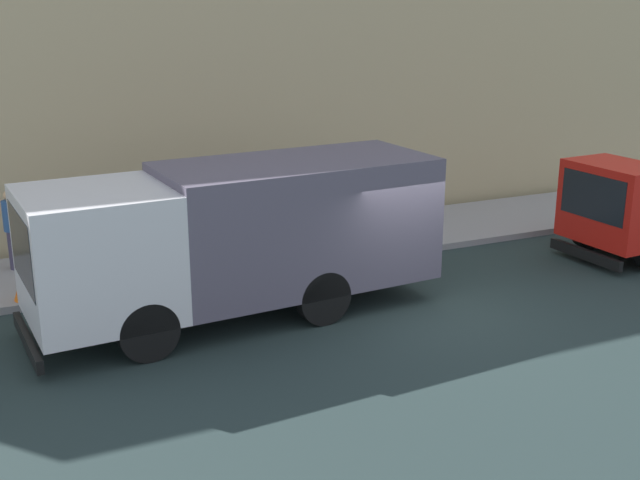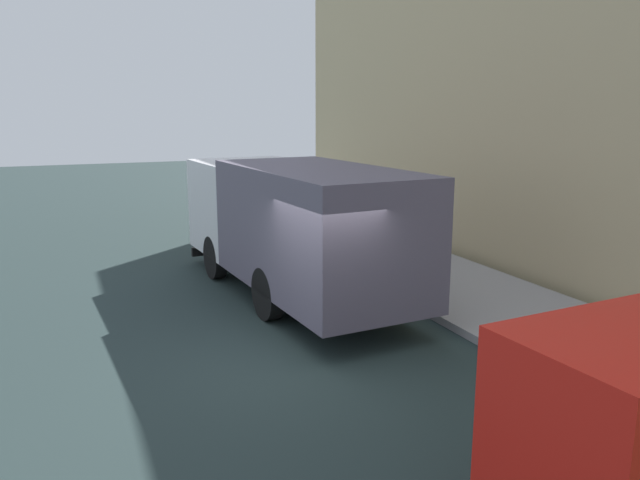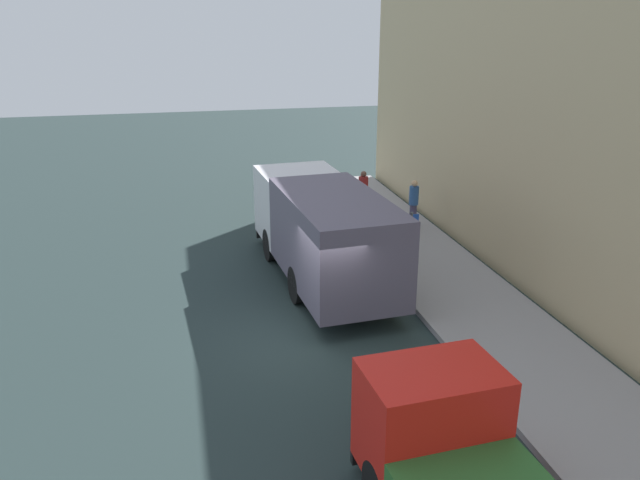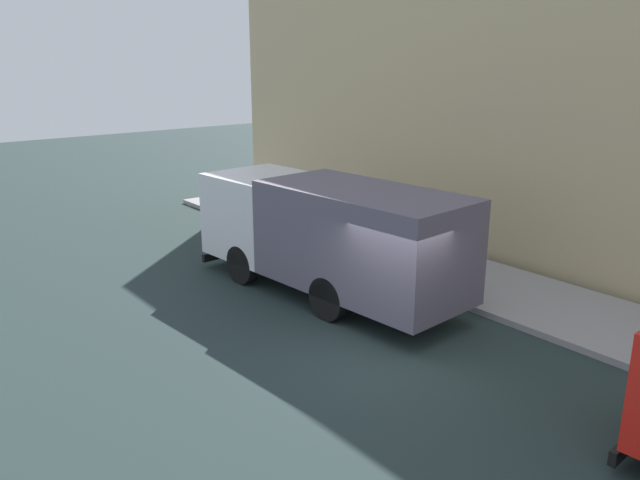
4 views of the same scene
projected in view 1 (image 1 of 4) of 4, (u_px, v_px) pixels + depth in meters
ground at (415, 308)px, 15.91m from camera, size 80.00×80.00×0.00m
sidewalk at (319, 243)px, 19.92m from camera, size 3.26×30.00×0.16m
building_facade at (284, 38)px, 20.37m from camera, size 0.50×30.00×9.88m
large_utility_truck at (239, 233)px, 15.06m from camera, size 3.02×7.98×2.94m
pedestrian_walking at (12, 228)px, 17.48m from camera, size 0.44×0.44×1.78m
traffic_cone_orange at (26, 282)px, 15.86m from camera, size 0.51×0.51×0.73m
street_sign_post at (265, 207)px, 17.58m from camera, size 0.44×0.08×2.26m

